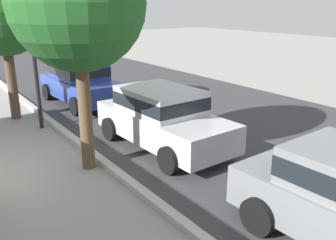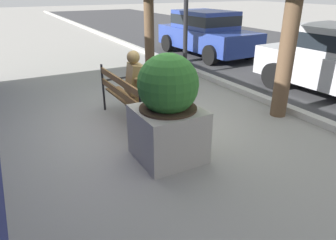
% 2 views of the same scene
% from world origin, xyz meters
% --- Properties ---
extents(street_surface, '(60.00, 9.00, 0.01)m').
position_xyz_m(street_surface, '(0.00, 7.50, 0.00)').
color(street_surface, '#38383A').
rests_on(street_surface, ground).
extents(curb_stone, '(60.00, 0.20, 0.12)m').
position_xyz_m(curb_stone, '(0.00, 2.90, 0.06)').
color(curb_stone, '#B2AFA8').
rests_on(curb_stone, ground).
extents(street_tree_near_bench, '(2.69, 2.69, 4.75)m').
position_xyz_m(street_tree_near_bench, '(-4.20, 2.15, 3.38)').
color(street_tree_near_bench, brown).
rests_on(street_tree_near_bench, ground).
extents(street_tree_down_street, '(2.82, 2.82, 5.05)m').
position_xyz_m(street_tree_down_street, '(0.77, 2.56, 3.62)').
color(street_tree_down_street, brown).
rests_on(street_tree_down_street, ground).
extents(parked_car_blue, '(4.17, 2.05, 1.56)m').
position_xyz_m(parked_car_blue, '(-4.79, 4.70, 0.84)').
color(parked_car_blue, navy).
rests_on(parked_car_blue, ground).
extents(parked_car_silver, '(4.17, 2.05, 1.56)m').
position_xyz_m(parked_car_silver, '(0.68, 4.70, 0.84)').
color(parked_car_silver, '#B7B7BC').
rests_on(parked_car_silver, ground).
extents(lamp_post, '(0.32, 0.32, 3.90)m').
position_xyz_m(lamp_post, '(-2.70, 2.53, 2.55)').
color(lamp_post, black).
rests_on(lamp_post, ground).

